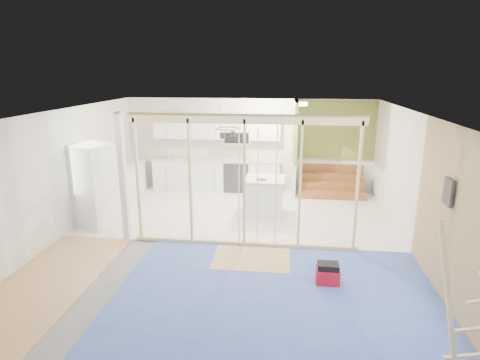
# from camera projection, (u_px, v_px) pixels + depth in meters

# --- Properties ---
(room) EXTENTS (7.01, 8.01, 2.61)m
(room) POSITION_uv_depth(u_px,v_px,m) (229.00, 182.00, 7.64)
(room) COLOR slate
(room) RESTS_ON ground
(floor_overlays) EXTENTS (7.00, 8.00, 0.03)m
(floor_overlays) POSITION_uv_depth(u_px,v_px,m) (233.00, 243.00, 8.03)
(floor_overlays) COLOR silver
(floor_overlays) RESTS_ON room
(stud_frame) EXTENTS (4.66, 0.14, 2.60)m
(stud_frame) POSITION_uv_depth(u_px,v_px,m) (216.00, 167.00, 7.59)
(stud_frame) COLOR #D8C184
(stud_frame) RESTS_ON room
(base_cabinets) EXTENTS (4.45, 2.24, 0.93)m
(base_cabinets) POSITION_uv_depth(u_px,v_px,m) (190.00, 177.00, 11.26)
(base_cabinets) COLOR white
(base_cabinets) RESTS_ON room
(upper_cabinets) EXTENTS (3.60, 0.41, 0.85)m
(upper_cabinets) POSITION_uv_depth(u_px,v_px,m) (219.00, 127.00, 11.25)
(upper_cabinets) COLOR white
(upper_cabinets) RESTS_ON room
(green_partition) EXTENTS (2.25, 1.51, 2.60)m
(green_partition) POSITION_uv_depth(u_px,v_px,m) (322.00, 161.00, 11.00)
(green_partition) COLOR olive
(green_partition) RESTS_ON room
(pot_rack) EXTENTS (0.52, 0.52, 0.72)m
(pot_rack) POSITION_uv_depth(u_px,v_px,m) (227.00, 131.00, 9.30)
(pot_rack) COLOR black
(pot_rack) RESTS_ON room
(sheathing_panel) EXTENTS (0.02, 4.00, 2.60)m
(sheathing_panel) POSITION_uv_depth(u_px,v_px,m) (466.00, 230.00, 5.33)
(sheathing_panel) COLOR tan
(sheathing_panel) RESTS_ON room
(electrical_panel) EXTENTS (0.04, 0.30, 0.40)m
(electrical_panel) POSITION_uv_depth(u_px,v_px,m) (448.00, 192.00, 5.82)
(electrical_panel) COLOR #36363B
(electrical_panel) RESTS_ON room
(ceiling_light) EXTENTS (0.32, 0.32, 0.08)m
(ceiling_light) POSITION_uv_depth(u_px,v_px,m) (301.00, 104.00, 10.02)
(ceiling_light) COLOR #FFEABF
(ceiling_light) RESTS_ON room
(fridge) EXTENTS (1.03, 0.99, 1.83)m
(fridge) POSITION_uv_depth(u_px,v_px,m) (95.00, 186.00, 8.75)
(fridge) COLOR white
(fridge) RESTS_ON room
(island) EXTENTS (0.95, 0.95, 0.91)m
(island) POSITION_uv_depth(u_px,v_px,m) (265.00, 197.00, 9.51)
(island) COLOR white
(island) RESTS_ON room
(bowl) EXTENTS (0.27, 0.27, 0.06)m
(bowl) POSITION_uv_depth(u_px,v_px,m) (262.00, 178.00, 9.29)
(bowl) COLOR white
(bowl) RESTS_ON island
(soap_bottle_a) EXTENTS (0.15, 0.15, 0.33)m
(soap_bottle_a) POSITION_uv_depth(u_px,v_px,m) (168.00, 152.00, 11.42)
(soap_bottle_a) COLOR #A7AEBA
(soap_bottle_a) RESTS_ON base_cabinets
(soap_bottle_b) EXTENTS (0.09, 0.09, 0.19)m
(soap_bottle_b) POSITION_uv_depth(u_px,v_px,m) (273.00, 156.00, 11.24)
(soap_bottle_b) COLOR silver
(soap_bottle_b) RESTS_ON base_cabinets
(toolbox) EXTENTS (0.38, 0.29, 0.36)m
(toolbox) POSITION_uv_depth(u_px,v_px,m) (328.00, 274.00, 6.48)
(toolbox) COLOR #B4101D
(toolbox) RESTS_ON room
(ladder) EXTENTS (1.00, 0.04, 1.87)m
(ladder) POSITION_uv_depth(u_px,v_px,m) (474.00, 301.00, 4.31)
(ladder) COLOR #E3BE8A
(ladder) RESTS_ON room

